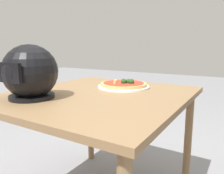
% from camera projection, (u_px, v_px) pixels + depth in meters
% --- Properties ---
extents(dining_table, '(0.95, 1.04, 0.72)m').
position_uv_depth(dining_table, '(99.00, 108.00, 1.26)').
color(dining_table, olive).
rests_on(dining_table, ground).
extents(pizza_plate, '(0.33, 0.33, 0.01)m').
position_uv_depth(pizza_plate, '(123.00, 87.00, 1.42)').
color(pizza_plate, white).
rests_on(pizza_plate, dining_table).
extents(pizza, '(0.30, 0.30, 0.05)m').
position_uv_depth(pizza, '(124.00, 84.00, 1.41)').
color(pizza, tan).
rests_on(pizza, pizza_plate).
extents(motorcycle_helmet, '(0.27, 0.27, 0.27)m').
position_uv_depth(motorcycle_helmet, '(30.00, 73.00, 1.10)').
color(motorcycle_helmet, black).
rests_on(motorcycle_helmet, dining_table).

